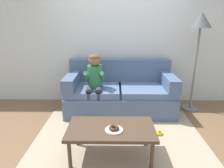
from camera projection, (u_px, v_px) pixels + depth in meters
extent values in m
plane|color=brown|center=(119.00, 134.00, 3.00)|extent=(10.00, 10.00, 0.00)
cube|color=silver|center=(118.00, 33.00, 3.91)|extent=(8.00, 0.10, 2.80)
cube|color=tan|center=(119.00, 143.00, 2.76)|extent=(2.43, 2.03, 0.01)
cube|color=slate|center=(120.00, 102.00, 3.70)|extent=(1.94, 0.90, 0.38)
cube|color=slate|center=(93.00, 90.00, 3.59)|extent=(0.93, 0.74, 0.12)
cube|color=slate|center=(147.00, 90.00, 3.57)|extent=(0.93, 0.74, 0.12)
cube|color=slate|center=(120.00, 70.00, 3.88)|extent=(1.94, 0.20, 0.43)
cube|color=slate|center=(72.00, 80.00, 3.59)|extent=(0.20, 0.90, 0.22)
cube|color=slate|center=(168.00, 80.00, 3.56)|extent=(0.20, 0.90, 0.22)
cube|color=#4C3828|center=(111.00, 129.00, 2.38)|extent=(1.05, 0.58, 0.04)
cylinder|color=#4C3828|center=(70.00, 155.00, 2.23)|extent=(0.04, 0.04, 0.37)
cylinder|color=#4C3828|center=(152.00, 156.00, 2.22)|extent=(0.04, 0.04, 0.37)
cylinder|color=#4C3828|center=(77.00, 133.00, 2.67)|extent=(0.04, 0.04, 0.37)
cylinder|color=#4C3828|center=(146.00, 134.00, 2.65)|extent=(0.04, 0.04, 0.37)
cylinder|color=#337A4C|center=(95.00, 77.00, 3.48)|extent=(0.26, 0.26, 0.40)
sphere|color=#846047|center=(94.00, 60.00, 3.37)|extent=(0.21, 0.21, 0.21)
ellipsoid|color=brown|center=(94.00, 57.00, 3.35)|extent=(0.20, 0.20, 0.12)
cylinder|color=#333847|center=(90.00, 90.00, 3.39)|extent=(0.11, 0.30, 0.11)
cylinder|color=#333847|center=(89.00, 105.00, 3.32)|extent=(0.09, 0.09, 0.44)
cube|color=black|center=(89.00, 120.00, 3.35)|extent=(0.10, 0.20, 0.06)
cylinder|color=#337A4C|center=(86.00, 76.00, 3.37)|extent=(0.07, 0.29, 0.23)
cylinder|color=#333847|center=(99.00, 90.00, 3.39)|extent=(0.11, 0.30, 0.11)
cylinder|color=#333847|center=(99.00, 105.00, 3.32)|extent=(0.09, 0.09, 0.44)
cube|color=black|center=(99.00, 120.00, 3.35)|extent=(0.10, 0.20, 0.06)
cylinder|color=#337A4C|center=(102.00, 76.00, 3.36)|extent=(0.07, 0.29, 0.23)
cylinder|color=white|center=(114.00, 130.00, 2.31)|extent=(0.21, 0.21, 0.01)
torus|color=#422619|center=(114.00, 128.00, 2.30)|extent=(0.14, 0.14, 0.04)
cube|color=gold|center=(155.00, 134.00, 2.96)|extent=(0.16, 0.09, 0.05)
cylinder|color=gold|center=(149.00, 134.00, 2.96)|extent=(0.06, 0.06, 0.05)
cylinder|color=gold|center=(161.00, 134.00, 2.95)|extent=(0.06, 0.06, 0.05)
cylinder|color=slate|center=(190.00, 108.00, 3.84)|extent=(0.30, 0.30, 0.03)
cylinder|color=slate|center=(195.00, 69.00, 3.60)|extent=(0.04, 0.04, 1.55)
cone|color=#4C4C51|center=(201.00, 20.00, 3.34)|extent=(0.36, 0.36, 0.26)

